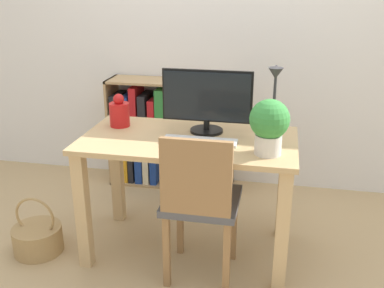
# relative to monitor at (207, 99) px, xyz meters

# --- Properties ---
(ground_plane) EXTENTS (10.00, 10.00, 0.00)m
(ground_plane) POSITION_rel_monitor_xyz_m (-0.08, -0.13, -0.94)
(ground_plane) COLOR tan
(wall_back) EXTENTS (8.00, 0.05, 2.60)m
(wall_back) POSITION_rel_monitor_xyz_m (-0.08, 0.96, 0.36)
(wall_back) COLOR white
(wall_back) RESTS_ON ground_plane
(desk) EXTENTS (1.22, 0.66, 0.74)m
(desk) POSITION_rel_monitor_xyz_m (-0.08, -0.13, -0.35)
(desk) COLOR tan
(desk) RESTS_ON ground_plane
(monitor) EXTENTS (0.53, 0.19, 0.37)m
(monitor) POSITION_rel_monitor_xyz_m (0.00, 0.00, 0.00)
(monitor) COLOR black
(monitor) RESTS_ON desk
(keyboard) EXTENTS (0.41, 0.11, 0.02)m
(keyboard) POSITION_rel_monitor_xyz_m (-0.01, -0.19, -0.19)
(keyboard) COLOR silver
(keyboard) RESTS_ON desk
(vase) EXTENTS (0.12, 0.12, 0.20)m
(vase) POSITION_rel_monitor_xyz_m (-0.54, 0.00, -0.11)
(vase) COLOR red
(vase) RESTS_ON desk
(desk_lamp) EXTENTS (0.10, 0.19, 0.42)m
(desk_lamp) POSITION_rel_monitor_xyz_m (0.38, -0.08, 0.06)
(desk_lamp) COLOR #2D2D33
(desk_lamp) RESTS_ON desk
(potted_plant) EXTENTS (0.21, 0.21, 0.29)m
(potted_plant) POSITION_rel_monitor_xyz_m (0.37, -0.29, -0.04)
(potted_plant) COLOR silver
(potted_plant) RESTS_ON desk
(chair) EXTENTS (0.40, 0.40, 0.88)m
(chair) POSITION_rel_monitor_xyz_m (0.04, -0.40, -0.45)
(chair) COLOR #4C4C51
(chair) RESTS_ON ground_plane
(bookshelf) EXTENTS (0.99, 0.28, 0.86)m
(bookshelf) POSITION_rel_monitor_xyz_m (-0.59, 0.78, -0.52)
(bookshelf) COLOR tan
(bookshelf) RESTS_ON ground_plane
(basket) EXTENTS (0.30, 0.30, 0.37)m
(basket) POSITION_rel_monitor_xyz_m (-0.99, -0.33, -0.85)
(basket) COLOR tan
(basket) RESTS_ON ground_plane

